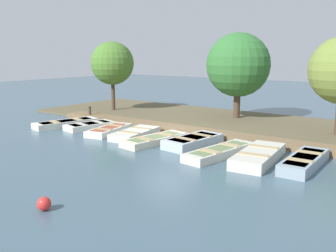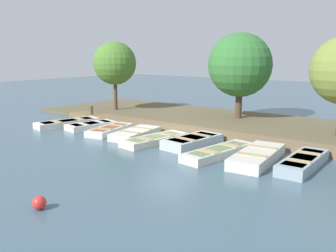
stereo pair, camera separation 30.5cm
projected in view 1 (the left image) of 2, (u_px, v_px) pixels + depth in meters
The scene contains 16 objects.
ground_plane at pixel (167, 136), 18.15m from camera, with size 80.00×80.00×0.00m, color #425B6B.
shore_bank at pixel (217, 120), 22.09m from camera, with size 8.00×24.00×0.13m.
dock_walkway at pixel (182, 130), 19.12m from camera, with size 1.19×16.75×0.26m.
rowboat_0 at pixel (66, 123), 20.67m from camera, with size 3.66×1.84×0.34m.
rowboat_1 at pixel (90, 126), 19.98m from camera, with size 2.77×1.59×0.33m.
rowboat_2 at pixel (109, 130), 18.86m from camera, with size 3.01×1.62×0.33m.
rowboat_3 at pixel (135, 134), 17.95m from camera, with size 2.97×1.63×0.37m.
rowboat_4 at pixel (155, 140), 16.77m from camera, with size 3.40×1.53×0.33m.
rowboat_5 at pixel (193, 141), 16.23m from camera, with size 2.97×1.55×0.43m.
rowboat_6 at pixel (220, 152), 14.67m from camera, with size 3.68×1.46×0.35m.
rowboat_7 at pixel (259, 156), 13.92m from camera, with size 3.52×1.56×0.44m.
rowboat_8 at pixel (304, 161), 13.24m from camera, with size 3.27×1.01×0.42m.
mooring_post_near at pixel (90, 112), 22.92m from camera, with size 0.16×0.16×0.82m.
buoy at pixel (44, 204), 9.58m from camera, with size 0.36×0.36×0.36m.
park_tree_far_left at pixel (112, 63), 25.24m from camera, with size 2.91×2.91×4.76m.
park_tree_left at pixel (238, 65), 22.06m from camera, with size 3.77×3.77×5.18m.
Camera 1 is at (14.24, 10.53, 3.97)m, focal length 40.00 mm.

